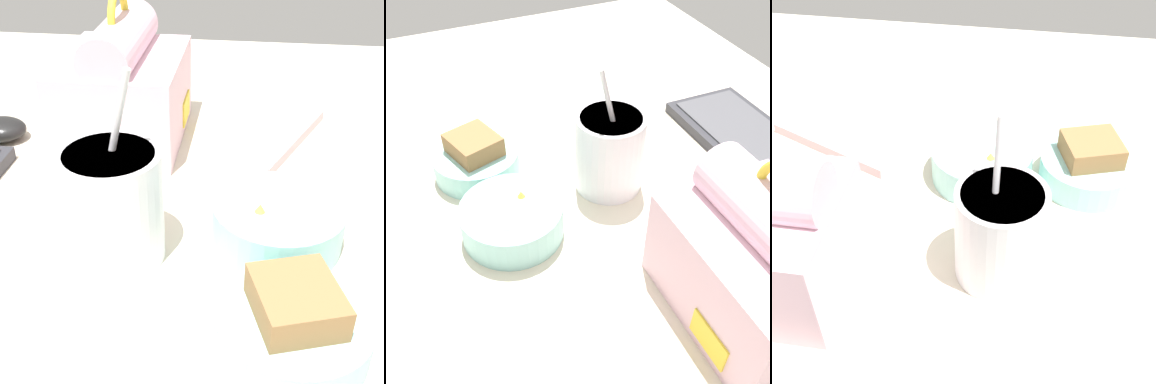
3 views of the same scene
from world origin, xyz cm
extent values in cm
cube|color=beige|center=(0.00, 0.00, 1.00)|extent=(140.00, 110.00, 2.00)
cylinder|color=silver|center=(-3.99, 7.55, 7.98)|extent=(9.94, 9.94, 11.96)
cylinder|color=orange|center=(-3.99, 7.55, 13.66)|extent=(8.75, 8.75, 0.60)
cylinder|color=silver|center=(-3.24, 7.05, 15.25)|extent=(0.70, 4.01, 13.51)
cylinder|color=#93D1CC|center=(-14.38, -9.94, 3.99)|extent=(13.06, 13.06, 3.97)
cube|color=olive|center=(-14.38, -9.94, 6.17)|extent=(8.85, 8.43, 5.56)
cylinder|color=#93D1CC|center=(0.37, -8.79, 4.38)|extent=(13.76, 13.76, 4.76)
ellipsoid|color=white|center=(2.43, -9.83, 5.87)|extent=(3.74, 3.74, 4.40)
cone|color=#EFBC47|center=(-1.35, -6.87, 5.69)|extent=(6.22, 6.22, 4.04)
sphere|color=#4C5623|center=(0.81, -12.97, 4.49)|extent=(1.65, 1.65, 1.65)
sphere|color=#4C5623|center=(1.39, -12.17, 4.49)|extent=(1.65, 1.65, 1.65)
sphere|color=#4C5623|center=(1.46, -11.18, 4.49)|extent=(1.65, 1.65, 1.65)
sphere|color=#4C5623|center=(1.01, -10.31, 4.49)|extent=(1.65, 1.65, 1.65)
cube|color=pink|center=(22.70, -11.06, 2.80)|extent=(20.02, 10.48, 1.60)
camera|label=1|loc=(-46.05, -5.60, 37.89)|focal=50.00mm
camera|label=2|loc=(45.07, -18.81, 50.34)|focal=45.00mm
camera|label=3|loc=(-6.14, 47.67, 50.72)|focal=50.00mm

